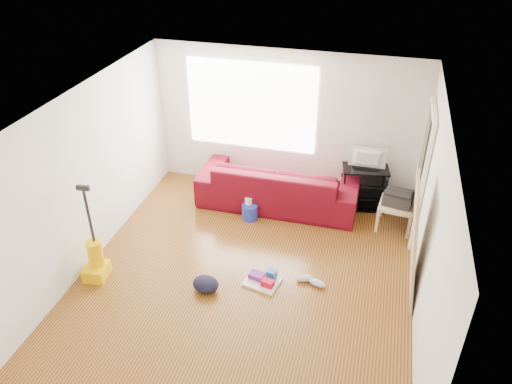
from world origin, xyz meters
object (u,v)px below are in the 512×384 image
(tv_stand, at_px, (363,187))
(backpack, at_px, (206,290))
(bucket, at_px, (250,218))
(sofa, at_px, (278,203))
(cleaning_tray, at_px, (263,280))
(vacuum, at_px, (96,261))
(side_table, at_px, (396,207))

(tv_stand, distance_m, backpack, 3.22)
(bucket, relative_size, backpack, 0.71)
(sofa, relative_size, cleaning_tray, 5.07)
(bucket, relative_size, vacuum, 0.18)
(vacuum, bearing_deg, bucket, 42.04)
(sofa, relative_size, vacuum, 1.85)
(side_table, xyz_separation_m, vacuum, (-3.95, -2.27, -0.10))
(sofa, relative_size, bucket, 10.21)
(cleaning_tray, bearing_deg, bucket, 112.41)
(side_table, relative_size, vacuum, 0.40)
(backpack, distance_m, vacuum, 1.58)
(cleaning_tray, bearing_deg, vacuum, -168.68)
(sofa, distance_m, cleaning_tray, 2.02)
(bucket, bearing_deg, side_table, 9.42)
(side_table, distance_m, backpack, 3.25)
(side_table, bearing_deg, sofa, 174.67)
(tv_stand, xyz_separation_m, vacuum, (-3.40, -2.72, -0.11))
(cleaning_tray, relative_size, backpack, 1.44)
(tv_stand, height_order, vacuum, vacuum)
(bucket, height_order, backpack, bucket)
(cleaning_tray, distance_m, backpack, 0.79)
(bucket, bearing_deg, cleaning_tray, -67.59)
(bucket, bearing_deg, sofa, 58.46)
(cleaning_tray, distance_m, vacuum, 2.32)
(tv_stand, xyz_separation_m, cleaning_tray, (-1.14, -2.27, -0.33))
(tv_stand, distance_m, vacuum, 4.36)
(bucket, distance_m, vacuum, 2.54)
(bucket, distance_m, cleaning_tray, 1.56)
(sofa, height_order, side_table, side_table)
(backpack, bearing_deg, sofa, 88.35)
(tv_stand, relative_size, vacuum, 0.56)
(sofa, xyz_separation_m, side_table, (1.93, -0.18, 0.36))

